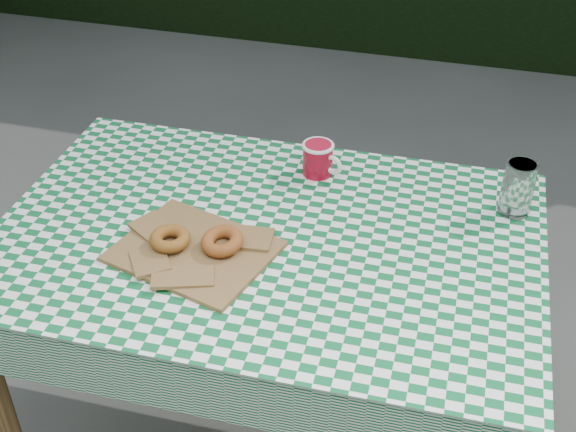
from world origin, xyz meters
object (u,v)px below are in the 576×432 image
object	(u,v)px
table	(269,349)
paper_bag	(194,250)
coffee_mug	(318,159)
drinking_glass	(518,188)

from	to	relation	value
table	paper_bag	world-z (taller)	paper_bag
coffee_mug	drinking_glass	xyz separation A→B (m)	(0.50, -0.04, 0.02)
table	drinking_glass	xyz separation A→B (m)	(0.56, 0.25, 0.45)
coffee_mug	paper_bag	bearing A→B (deg)	-92.25
coffee_mug	drinking_glass	world-z (taller)	drinking_glass
paper_bag	coffee_mug	size ratio (longest dim) A/B	2.15
table	drinking_glass	distance (m)	0.76
coffee_mug	drinking_glass	size ratio (longest dim) A/B	1.14
paper_bag	drinking_glass	xyz separation A→B (m)	(0.69, 0.36, 0.06)
paper_bag	table	bearing A→B (deg)	38.34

